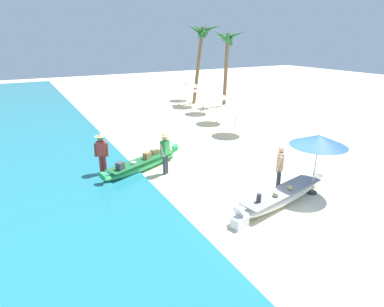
# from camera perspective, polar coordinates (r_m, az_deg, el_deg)

# --- Properties ---
(ground_plane) EXTENTS (80.00, 80.00, 0.00)m
(ground_plane) POSITION_cam_1_polar(r_m,az_deg,el_deg) (11.69, 12.97, -7.06)
(ground_plane) COLOR beige
(boat_white_foreground) EXTENTS (4.51, 1.52, 0.71)m
(boat_white_foreground) POSITION_cam_1_polar(r_m,az_deg,el_deg) (11.18, 15.68, -7.21)
(boat_white_foreground) COLOR white
(boat_white_foreground) RESTS_ON ground
(boat_green_midground) EXTENTS (4.07, 2.18, 0.71)m
(boat_green_midground) POSITION_cam_1_polar(r_m,az_deg,el_deg) (13.52, -8.71, -1.81)
(boat_green_midground) COLOR #38B760
(boat_green_midground) RESTS_ON ground
(person_vendor_hatted) EXTENTS (0.57, 0.46, 1.73)m
(person_vendor_hatted) POSITION_cam_1_polar(r_m,az_deg,el_deg) (12.72, -4.76, 0.56)
(person_vendor_hatted) COLOR #333842
(person_vendor_hatted) RESTS_ON ground
(person_tourist_customer) EXTENTS (0.55, 0.52, 1.71)m
(person_tourist_customer) POSITION_cam_1_polar(r_m,az_deg,el_deg) (11.64, 15.25, -2.16)
(person_tourist_customer) COLOR #333842
(person_tourist_customer) RESTS_ON ground
(person_vendor_assistant) EXTENTS (0.58, 0.44, 1.74)m
(person_vendor_assistant) POSITION_cam_1_polar(r_m,az_deg,el_deg) (13.03, -15.67, 0.36)
(person_vendor_assistant) COLOR #B2383D
(person_vendor_assistant) RESTS_ON ground
(patio_umbrella_large) EXTENTS (1.91, 1.91, 2.15)m
(patio_umbrella_large) POSITION_cam_1_polar(r_m,az_deg,el_deg) (11.56, 21.47, 2.13)
(patio_umbrella_large) COLOR #B7B7BC
(patio_umbrella_large) RESTS_ON ground
(parasol_row_0) EXTENTS (1.60, 1.60, 1.91)m
(parasol_row_0) POSITION_cam_1_polar(r_m,az_deg,el_deg) (18.01, 7.84, 8.69)
(parasol_row_0) COLOR #8E6B47
(parasol_row_0) RESTS_ON ground
(parasol_row_1) EXTENTS (1.60, 1.60, 1.91)m
(parasol_row_1) POSITION_cam_1_polar(r_m,az_deg,el_deg) (20.52, 4.50, 10.19)
(parasol_row_1) COLOR #8E6B47
(parasol_row_1) RESTS_ON ground
(parasol_row_2) EXTENTS (1.60, 1.60, 1.91)m
(parasol_row_2) POSITION_cam_1_polar(r_m,az_deg,el_deg) (23.16, 2.08, 11.35)
(parasol_row_2) COLOR #8E6B47
(parasol_row_2) RESTS_ON ground
(parasol_row_3) EXTENTS (1.60, 1.60, 1.91)m
(parasol_row_3) POSITION_cam_1_polar(r_m,az_deg,el_deg) (25.45, -0.38, 12.14)
(parasol_row_3) COLOR #8E6B47
(parasol_row_3) RESTS_ON ground
(parasol_row_4) EXTENTS (1.60, 1.60, 1.91)m
(parasol_row_4) POSITION_cam_1_polar(r_m,az_deg,el_deg) (28.14, -1.35, 12.89)
(parasol_row_4) COLOR #8E6B47
(parasol_row_4) RESTS_ON ground
(palm_tree_tall_inland) EXTENTS (2.61, 2.82, 6.22)m
(palm_tree_tall_inland) POSITION_cam_1_polar(r_m,az_deg,el_deg) (26.89, 1.73, 19.63)
(palm_tree_tall_inland) COLOR brown
(palm_tree_tall_inland) RESTS_ON ground
(palm_tree_leaning_seaward) EXTENTS (3.01, 2.53, 5.78)m
(palm_tree_leaning_seaward) POSITION_cam_1_polar(r_m,az_deg,el_deg) (25.69, 6.32, 18.62)
(palm_tree_leaning_seaward) COLOR brown
(palm_tree_leaning_seaward) RESTS_ON ground
(cooler_box) EXTENTS (0.55, 0.42, 0.33)m
(cooler_box) POSITION_cam_1_polar(r_m,az_deg,el_deg) (9.63, 8.40, -11.88)
(cooler_box) COLOR silver
(cooler_box) RESTS_ON ground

